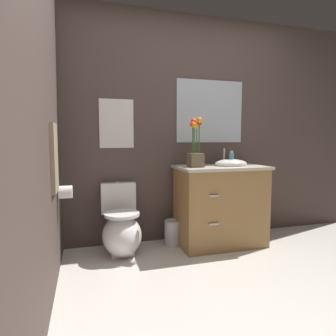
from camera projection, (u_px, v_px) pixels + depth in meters
The scene contains 12 objects.
ground_plane at pixel (260, 309), 1.92m from camera, with size 8.89×8.89×0.00m, color beige.
wall_back at pixel (201, 129), 3.30m from camera, with size 4.15×0.05×2.50m, color #4C3D38.
wall_left at pixel (41, 121), 1.85m from camera, with size 0.05×4.17×2.50m, color #4C3D38.
toilet at pixel (121, 230), 2.84m from camera, with size 0.38×0.59×0.69m.
vanity_cabinet at pixel (220, 204), 3.09m from camera, with size 0.94×0.56×1.03m.
flower_vase at pixel (196, 150), 2.91m from camera, with size 0.14×0.14×0.50m.
soap_bottle at pixel (232, 159), 3.08m from camera, with size 0.05×0.05×0.16m.
trash_bin at pixel (173, 233), 3.08m from camera, with size 0.18×0.18×0.27m.
wall_poster at pixel (117, 124), 3.00m from camera, with size 0.35×0.01×0.51m, color silver.
wall_mirror at pixel (210, 112), 3.28m from camera, with size 0.80×0.01×0.70m, color #B2BCC6.
hanging_towel at pixel (54, 158), 2.16m from camera, with size 0.03×0.28×0.52m, color gray.
toilet_paper_roll at pixel (66, 192), 2.48m from camera, with size 0.11×0.11×0.11m, color white.
Camera 1 is at (-1.10, -1.58, 1.13)m, focal length 30.74 mm.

